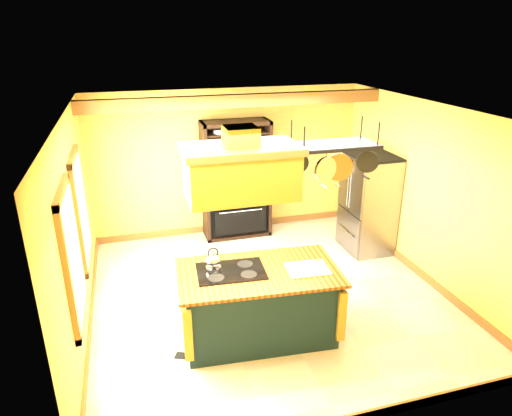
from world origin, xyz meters
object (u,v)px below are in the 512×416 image
hutch (236,191)px  kitchen_island (258,303)px  range_hood (241,169)px  refrigerator (368,206)px  pot_rack (333,153)px

hutch → kitchen_island: bearing=-98.8°
range_hood → refrigerator: size_ratio=0.77×
range_hood → hutch: bearing=77.7°
range_hood → refrigerator: bearing=34.2°
refrigerator → pot_rack: bearing=-131.2°
kitchen_island → hutch: (0.48, 3.11, 0.38)m
range_hood → hutch: (0.68, 3.11, -1.38)m
kitchen_island → hutch: bearing=85.7°
pot_rack → hutch: size_ratio=0.49×
range_hood → pot_rack: size_ratio=1.22×
range_hood → pot_rack: (1.10, 0.00, 0.10)m
kitchen_island → hutch: size_ratio=0.94×
refrigerator → hutch: (-2.04, 1.26, 0.03)m
kitchen_island → pot_rack: bearing=4.6°
kitchen_island → refrigerator: size_ratio=1.22×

